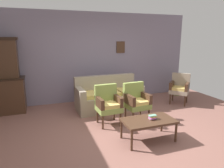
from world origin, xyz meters
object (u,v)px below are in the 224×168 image
at_px(coffee_table, 149,122).
at_px(floor_vase_by_wall, 178,85).
at_px(side_cabinet, 2,96).
at_px(armchair_row_middle, 136,100).
at_px(book_stack_on_table, 152,117).
at_px(wingback_chair_by_fireplace, 180,87).
at_px(armchair_by_doorway, 108,103).
at_px(floral_couch, 109,97).

xyz_separation_m(coffee_table, floor_vase_by_wall, (2.53, 2.46, -0.01)).
bearing_deg(side_cabinet, floor_vase_by_wall, -1.06).
xyz_separation_m(armchair_row_middle, book_stack_on_table, (-0.14, -0.97, -0.04)).
bearing_deg(wingback_chair_by_fireplace, armchair_by_doorway, -164.08).
height_order(coffee_table, floor_vase_by_wall, floor_vase_by_wall).
height_order(floral_couch, wingback_chair_by_fireplace, same).
relative_size(side_cabinet, book_stack_on_table, 7.58).
relative_size(armchair_by_doorway, wingback_chair_by_fireplace, 1.00).
relative_size(floral_couch, wingback_chair_by_fireplace, 2.01).
distance_m(floral_couch, armchair_row_middle, 1.08).
relative_size(armchair_by_doorway, book_stack_on_table, 5.91).
bearing_deg(coffee_table, armchair_row_middle, 77.45).
bearing_deg(armchair_row_middle, coffee_table, -102.55).
distance_m(floral_couch, floor_vase_by_wall, 2.71).
xyz_separation_m(side_cabinet, coffee_table, (2.86, -2.56, -0.09)).
bearing_deg(armchair_row_middle, wingback_chair_by_fireplace, 22.12).
bearing_deg(book_stack_on_table, side_cabinet, 138.99).
height_order(floral_couch, book_stack_on_table, floral_couch).
bearing_deg(floor_vase_by_wall, side_cabinet, 178.94).
xyz_separation_m(floral_couch, floor_vase_by_wall, (2.67, 0.48, 0.04)).
height_order(armchair_by_doorway, floor_vase_by_wall, armchair_by_doorway).
xyz_separation_m(wingback_chair_by_fireplace, book_stack_on_table, (-1.94, -1.71, -0.04)).
bearing_deg(floor_vase_by_wall, floral_couch, -169.78).
xyz_separation_m(wingback_chair_by_fireplace, coffee_table, (-2.02, -1.71, -0.12)).
distance_m(side_cabinet, floor_vase_by_wall, 5.39).
bearing_deg(armchair_row_middle, floral_couch, 109.63).
xyz_separation_m(armchair_by_doorway, coffee_table, (0.49, -0.99, -0.12)).
height_order(floral_couch, coffee_table, floral_couch).
distance_m(side_cabinet, floral_couch, 2.79).
xyz_separation_m(side_cabinet, floor_vase_by_wall, (5.39, -0.10, -0.10)).
xyz_separation_m(armchair_row_middle, coffee_table, (-0.22, -0.97, -0.12)).
height_order(wingback_chair_by_fireplace, floor_vase_by_wall, wingback_chair_by_fireplace).
distance_m(armchair_by_doorway, coffee_table, 1.11).
relative_size(armchair_by_doorway, coffee_table, 0.90).
height_order(floral_couch, armchair_by_doorway, same).
distance_m(armchair_row_middle, coffee_table, 1.00).
relative_size(floral_couch, floor_vase_by_wall, 2.48).
relative_size(side_cabinet, armchair_row_middle, 1.28).
relative_size(side_cabinet, wingback_chair_by_fireplace, 1.28).
xyz_separation_m(book_stack_on_table, floor_vase_by_wall, (2.45, 2.46, -0.10)).
relative_size(floral_couch, armchair_row_middle, 2.01).
distance_m(side_cabinet, wingback_chair_by_fireplace, 4.96).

